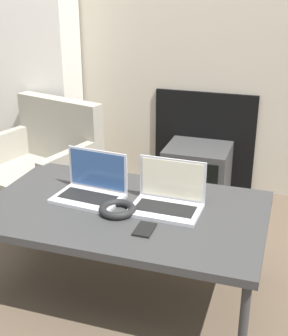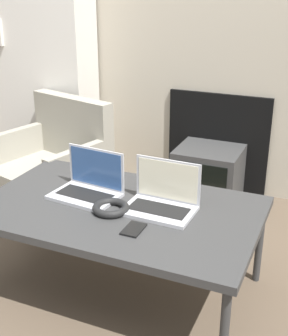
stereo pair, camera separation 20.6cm
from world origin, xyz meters
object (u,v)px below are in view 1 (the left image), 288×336
(headphones, at_px, (117,209))
(tv, at_px, (197,172))
(laptop_left, at_px, (92,187))
(phone, at_px, (145,229))
(armchair, at_px, (46,154))
(laptop_right, at_px, (168,198))

(headphones, relative_size, tv, 0.39)
(laptop_left, bearing_deg, phone, -28.11)
(tv, height_order, armchair, armchair)
(phone, bearing_deg, laptop_right, 80.78)
(laptop_left, distance_m, laptop_right, 0.38)
(laptop_left, xyz_separation_m, headphones, (0.18, -0.12, -0.03))
(armchair, bearing_deg, tv, 37.83)
(armchair, bearing_deg, phone, -28.15)
(phone, relative_size, armchair, 0.15)
(phone, height_order, tv, phone)
(headphones, height_order, tv, headphones)
(headphones, bearing_deg, tv, 84.62)
(laptop_left, bearing_deg, armchair, 138.40)
(headphones, bearing_deg, laptop_left, 146.63)
(laptop_left, bearing_deg, tv, 80.99)
(armchair, bearing_deg, laptop_left, -32.17)
(phone, distance_m, tv, 1.37)
(laptop_left, distance_m, phone, 0.42)
(laptop_left, relative_size, armchair, 0.42)
(laptop_left, relative_size, laptop_right, 1.05)
(headphones, distance_m, armchair, 1.19)
(phone, distance_m, armchair, 1.38)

